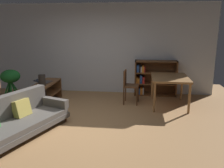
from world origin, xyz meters
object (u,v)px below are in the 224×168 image
at_px(dining_chair_near, 129,84).
at_px(desk_speaker, 42,80).
at_px(media_console, 46,94).
at_px(potted_floor_plant, 11,81).
at_px(dining_table, 170,80).
at_px(bookshelf, 153,78).
at_px(open_laptop, 44,81).
at_px(fabric_couch, 16,118).

bearing_deg(dining_chair_near, desk_speaker, -164.10).
distance_m(media_console, desk_speaker, 0.53).
height_order(media_console, desk_speaker, desk_speaker).
distance_m(potted_floor_plant, dining_table, 4.17).
bearing_deg(dining_chair_near, bookshelf, 53.66).
bearing_deg(media_console, bookshelf, 23.07).
relative_size(media_console, bookshelf, 1.03).
bearing_deg(open_laptop, desk_speaker, -71.84).
bearing_deg(open_laptop, media_console, -47.38).
xyz_separation_m(potted_floor_plant, bookshelf, (3.77, 1.27, -0.10)).
relative_size(media_console, open_laptop, 2.71).
height_order(desk_speaker, dining_chair_near, dining_chair_near).
bearing_deg(open_laptop, dining_table, 2.58).
bearing_deg(potted_floor_plant, fabric_couch, -58.78).
bearing_deg(fabric_couch, potted_floor_plant, 121.22).
relative_size(potted_floor_plant, bookshelf, 0.74).
bearing_deg(media_console, fabric_couch, -85.09).
relative_size(dining_table, dining_chair_near, 1.30).
bearing_deg(media_console, potted_floor_plant, -176.35).
distance_m(fabric_couch, potted_floor_plant, 2.10).
xyz_separation_m(desk_speaker, potted_floor_plant, (-0.97, 0.24, -0.10)).
height_order(potted_floor_plant, bookshelf, bookshelf).
height_order(open_laptop, potted_floor_plant, potted_floor_plant).
xyz_separation_m(fabric_couch, potted_floor_plant, (-1.08, 1.78, 0.29)).
height_order(potted_floor_plant, dining_table, potted_floor_plant).
bearing_deg(potted_floor_plant, open_laptop, 9.15).
bearing_deg(dining_chair_near, media_console, -171.95).
xyz_separation_m(open_laptop, dining_table, (3.31, 0.15, 0.10)).
bearing_deg(dining_chair_near, fabric_couch, -133.36).
bearing_deg(fabric_couch, desk_speaker, 93.95).
bearing_deg(fabric_couch, media_console, 94.91).
distance_m(desk_speaker, bookshelf, 3.19).
bearing_deg(fabric_couch, dining_table, 33.90).
distance_m(dining_table, bookshelf, 1.07).
bearing_deg(potted_floor_plant, media_console, 3.65).
bearing_deg(dining_chair_near, open_laptop, -174.15).
bearing_deg(dining_table, dining_chair_near, 175.50).
relative_size(open_laptop, dining_chair_near, 0.52).
height_order(fabric_couch, open_laptop, fabric_couch).
relative_size(desk_speaker, bookshelf, 0.23).
bearing_deg(dining_table, media_console, -175.98).
xyz_separation_m(dining_table, dining_chair_near, (-1.05, 0.08, -0.17)).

